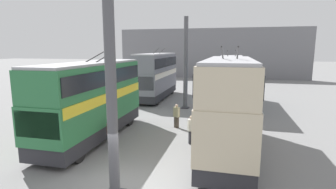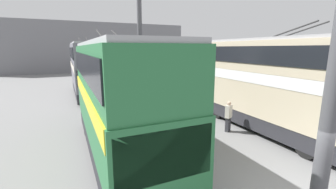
{
  "view_description": "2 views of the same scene",
  "coord_description": "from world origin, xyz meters",
  "px_view_note": "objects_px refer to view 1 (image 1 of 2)",
  "views": [
    {
      "loc": [
        -9.12,
        -4.22,
        5.57
      ],
      "look_at": [
        13.23,
        1.28,
        1.54
      ],
      "focal_mm": 28.0,
      "sensor_mm": 36.0,
      "label": 1
    },
    {
      "loc": [
        -3.77,
        5.91,
        4.55
      ],
      "look_at": [
        9.62,
        -0.19,
        1.5
      ],
      "focal_mm": 24.0,
      "sensor_mm": 36.0,
      "label": 2
    }
  ],
  "objects_px": {
    "bus_right_near": "(92,96)",
    "person_by_right_row": "(111,133)",
    "bus_right_mid": "(156,73)",
    "person_by_left_row": "(191,129)",
    "person_aisle_midway": "(177,115)",
    "bus_left_near": "(228,100)",
    "bus_left_far": "(231,78)",
    "oil_drum": "(207,103)"
  },
  "relations": [
    {
      "from": "person_by_right_row",
      "to": "person_by_left_row",
      "type": "distance_m",
      "value": 4.63
    },
    {
      "from": "bus_left_near",
      "to": "oil_drum",
      "type": "relative_size",
      "value": 11.04
    },
    {
      "from": "bus_left_near",
      "to": "person_by_right_row",
      "type": "xyz_separation_m",
      "value": [
        -0.96,
        6.32,
        -2.0
      ]
    },
    {
      "from": "person_aisle_midway",
      "to": "person_by_right_row",
      "type": "height_order",
      "value": "person_aisle_midway"
    },
    {
      "from": "bus_left_far",
      "to": "person_aisle_midway",
      "type": "relative_size",
      "value": 6.16
    },
    {
      "from": "bus_left_far",
      "to": "person_by_left_row",
      "type": "distance_m",
      "value": 12.03
    },
    {
      "from": "bus_right_mid",
      "to": "person_by_right_row",
      "type": "xyz_separation_m",
      "value": [
        -15.32,
        -1.84,
        -1.99
      ]
    },
    {
      "from": "person_aisle_midway",
      "to": "person_by_left_row",
      "type": "xyz_separation_m",
      "value": [
        -2.96,
        -1.52,
        0.01
      ]
    },
    {
      "from": "person_by_right_row",
      "to": "bus_right_mid",
      "type": "bearing_deg",
      "value": 143.45
    },
    {
      "from": "bus_right_near",
      "to": "person_by_left_row",
      "type": "height_order",
      "value": "bus_right_near"
    },
    {
      "from": "bus_left_near",
      "to": "person_by_right_row",
      "type": "distance_m",
      "value": 6.7
    },
    {
      "from": "person_aisle_midway",
      "to": "person_by_left_row",
      "type": "relative_size",
      "value": 0.99
    },
    {
      "from": "bus_left_far",
      "to": "person_aisle_midway",
      "type": "height_order",
      "value": "bus_left_far"
    },
    {
      "from": "person_by_left_row",
      "to": "bus_left_near",
      "type": "bearing_deg",
      "value": 41.71
    },
    {
      "from": "bus_right_mid",
      "to": "person_by_left_row",
      "type": "xyz_separation_m",
      "value": [
        -13.5,
        -6.1,
        -1.96
      ]
    },
    {
      "from": "bus_left_near",
      "to": "person_by_left_row",
      "type": "distance_m",
      "value": 2.98
    },
    {
      "from": "person_aisle_midway",
      "to": "bus_left_far",
      "type": "bearing_deg",
      "value": -174.02
    },
    {
      "from": "bus_right_near",
      "to": "person_by_right_row",
      "type": "xyz_separation_m",
      "value": [
        -1.34,
        -1.84,
        -1.84
      ]
    },
    {
      "from": "oil_drum",
      "to": "bus_right_near",
      "type": "bearing_deg",
      "value": 150.65
    },
    {
      "from": "bus_right_mid",
      "to": "person_aisle_midway",
      "type": "height_order",
      "value": "bus_right_mid"
    },
    {
      "from": "bus_left_near",
      "to": "bus_left_far",
      "type": "relative_size",
      "value": 0.87
    },
    {
      "from": "person_by_left_row",
      "to": "oil_drum",
      "type": "relative_size",
      "value": 2.09
    },
    {
      "from": "person_by_right_row",
      "to": "bus_left_far",
      "type": "bearing_deg",
      "value": 111.57
    },
    {
      "from": "bus_right_near",
      "to": "bus_right_mid",
      "type": "relative_size",
      "value": 0.99
    },
    {
      "from": "person_aisle_midway",
      "to": "person_by_right_row",
      "type": "xyz_separation_m",
      "value": [
        -4.78,
        2.74,
        -0.02
      ]
    },
    {
      "from": "person_aisle_midway",
      "to": "person_by_left_row",
      "type": "height_order",
      "value": "person_by_left_row"
    },
    {
      "from": "bus_right_near",
      "to": "person_by_left_row",
      "type": "distance_m",
      "value": 6.38
    },
    {
      "from": "bus_left_far",
      "to": "bus_right_near",
      "type": "bearing_deg",
      "value": 146.2
    },
    {
      "from": "bus_right_mid",
      "to": "person_by_right_row",
      "type": "relative_size",
      "value": 5.78
    },
    {
      "from": "bus_left_near",
      "to": "person_by_left_row",
      "type": "bearing_deg",
      "value": 67.23
    },
    {
      "from": "bus_right_mid",
      "to": "person_aisle_midway",
      "type": "bearing_deg",
      "value": -156.55
    },
    {
      "from": "bus_left_near",
      "to": "bus_right_near",
      "type": "xyz_separation_m",
      "value": [
        0.38,
        8.16,
        -0.16
      ]
    },
    {
      "from": "person_aisle_midway",
      "to": "oil_drum",
      "type": "distance_m",
      "value": 7.43
    },
    {
      "from": "bus_left_far",
      "to": "bus_right_near",
      "type": "xyz_separation_m",
      "value": [
        -12.19,
        8.16,
        -0.03
      ]
    },
    {
      "from": "person_by_right_row",
      "to": "bus_right_near",
      "type": "bearing_deg",
      "value": -169.46
    },
    {
      "from": "bus_left_near",
      "to": "person_by_right_row",
      "type": "bearing_deg",
      "value": 98.61
    },
    {
      "from": "person_by_left_row",
      "to": "bus_right_near",
      "type": "bearing_deg",
      "value": -110.99
    },
    {
      "from": "bus_left_near",
      "to": "bus_right_mid",
      "type": "height_order",
      "value": "bus_left_near"
    },
    {
      "from": "bus_right_mid",
      "to": "person_by_right_row",
      "type": "distance_m",
      "value": 15.56
    },
    {
      "from": "bus_right_near",
      "to": "person_by_left_row",
      "type": "bearing_deg",
      "value": -85.47
    },
    {
      "from": "person_by_left_row",
      "to": "person_by_right_row",
      "type": "bearing_deg",
      "value": -92.38
    },
    {
      "from": "bus_right_mid",
      "to": "oil_drum",
      "type": "distance_m",
      "value": 7.28
    }
  ]
}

